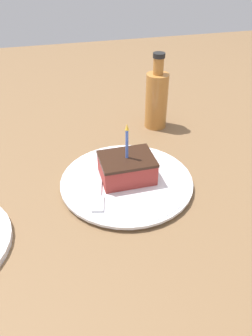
{
  "coord_description": "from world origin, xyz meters",
  "views": [
    {
      "loc": [
        -0.55,
        0.16,
        0.46
      ],
      "look_at": [
        0.0,
        0.01,
        0.04
      ],
      "focal_mm": 35.0,
      "sensor_mm": 36.0,
      "label": 1
    }
  ],
  "objects_px": {
    "cake_slice": "(127,168)",
    "fork": "(99,187)",
    "plate": "(126,180)",
    "bottle": "(157,99)"
  },
  "relations": [
    {
      "from": "cake_slice",
      "to": "fork",
      "type": "bearing_deg",
      "value": 106.63
    },
    {
      "from": "plate",
      "to": "cake_slice",
      "type": "height_order",
      "value": "cake_slice"
    },
    {
      "from": "plate",
      "to": "fork",
      "type": "xyz_separation_m",
      "value": [
        -0.02,
        0.07,
        0.01
      ]
    },
    {
      "from": "plate",
      "to": "cake_slice",
      "type": "xyz_separation_m",
      "value": [
        0.0,
        -0.0,
        0.03
      ]
    },
    {
      "from": "fork",
      "to": "bottle",
      "type": "distance_m",
      "value": 0.35
    },
    {
      "from": "cake_slice",
      "to": "fork",
      "type": "xyz_separation_m",
      "value": [
        -0.02,
        0.07,
        -0.02
      ]
    },
    {
      "from": "fork",
      "to": "cake_slice",
      "type": "bearing_deg",
      "value": -73.37
    },
    {
      "from": "plate",
      "to": "bottle",
      "type": "height_order",
      "value": "bottle"
    },
    {
      "from": "plate",
      "to": "cake_slice",
      "type": "distance_m",
      "value": 0.03
    },
    {
      "from": "fork",
      "to": "bottle",
      "type": "relative_size",
      "value": 0.85
    }
  ]
}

